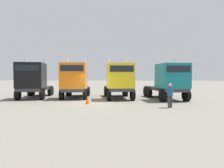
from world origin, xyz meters
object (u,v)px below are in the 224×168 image
object	(u,v)px
semi_truck_yellow	(119,81)
semi_truck_teal	(169,81)
semi_truck_black	(33,80)
traffic_cone_near	(88,100)
semi_truck_orange	(75,80)
visitor_with_camera	(170,94)

from	to	relation	value
semi_truck_yellow	semi_truck_teal	distance (m)	4.73
semi_truck_black	semi_truck_teal	size ratio (longest dim) A/B	1.04
traffic_cone_near	semi_truck_orange	bearing A→B (deg)	119.80
visitor_with_camera	traffic_cone_near	size ratio (longest dim) A/B	2.52
semi_truck_orange	visitor_with_camera	bearing A→B (deg)	50.63
semi_truck_orange	semi_truck_yellow	size ratio (longest dim) A/B	0.93
semi_truck_black	semi_truck_teal	bearing A→B (deg)	76.88
semi_truck_yellow	visitor_with_camera	world-z (taller)	semi_truck_yellow
visitor_with_camera	semi_truck_teal	bearing A→B (deg)	123.82
semi_truck_teal	visitor_with_camera	bearing A→B (deg)	-22.70
semi_truck_orange	semi_truck_teal	bearing A→B (deg)	79.53
semi_truck_orange	visitor_with_camera	size ratio (longest dim) A/B	3.48
semi_truck_orange	traffic_cone_near	xyz separation A→B (m)	(2.17, -3.78, -1.52)
semi_truck_teal	semi_truck_orange	bearing A→B (deg)	-104.66
traffic_cone_near	visitor_with_camera	bearing A→B (deg)	-11.58
semi_truck_orange	traffic_cone_near	distance (m)	4.61
semi_truck_teal	traffic_cone_near	size ratio (longest dim) A/B	9.47
visitor_with_camera	semi_truck_orange	bearing A→B (deg)	-167.04
semi_truck_teal	visitor_with_camera	xyz separation A→B (m)	(-0.85, -4.69, -0.80)
semi_truck_yellow	semi_truck_teal	world-z (taller)	semi_truck_yellow
semi_truck_orange	semi_truck_black	bearing A→B (deg)	-92.09
semi_truck_orange	visitor_with_camera	distance (m)	9.80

